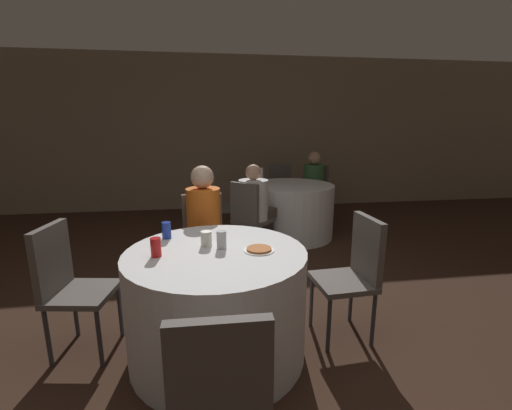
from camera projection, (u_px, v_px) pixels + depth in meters
The scene contains 21 objects.
ground_plane at pixel (229, 353), 2.41m from camera, with size 16.00×16.00×0.00m, color #382319.
wall_back at pixel (212, 134), 6.35m from camera, with size 16.00×0.06×2.80m.
table_near at pixel (217, 303), 2.35m from camera, with size 1.21×1.21×0.75m.
table_far at pixel (291, 210), 4.88m from camera, with size 1.20×1.20×0.75m.
chair_near_north at pixel (204, 234), 3.28m from camera, with size 0.43×0.44×0.93m.
chair_near_west at pixel (67, 278), 2.32m from camera, with size 0.46×0.46×0.93m.
chair_near_east at pixel (355, 267), 2.51m from camera, with size 0.43×0.42×0.93m.
chair_near_south at pixel (220, 394), 1.33m from camera, with size 0.41×0.41×0.93m.
chair_far_northeast at pixel (315, 187), 5.70m from camera, with size 0.56×0.56×0.93m.
chair_far_west at pixel (219, 200), 4.72m from camera, with size 0.41×0.41×0.93m.
chair_far_north at pixel (280, 186), 5.83m from camera, with size 0.43×0.43×0.93m.
chair_far_southwest at pixel (249, 213), 4.03m from camera, with size 0.57×0.57×0.93m.
person_green_jacket at pixel (312, 187), 5.56m from camera, with size 0.46×0.48×1.15m.
person_white_shirt at pixel (257, 209), 4.16m from camera, with size 0.48×0.49×1.12m.
person_orange_shirt at pixel (205, 233), 3.11m from camera, with size 0.33×0.49×1.22m.
pizza_plate_near at pixel (259, 249), 2.27m from camera, with size 0.21×0.21×0.02m.
soda_can_red at pixel (156, 247), 2.16m from camera, with size 0.07×0.07×0.12m.
soda_can_silver at pixel (222, 240), 2.31m from camera, with size 0.07×0.07×0.12m.
soda_can_blue at pixel (167, 230), 2.51m from camera, with size 0.07×0.07×0.12m.
cup_near at pixel (206, 238), 2.36m from camera, with size 0.08×0.08×0.10m.
bottle_far at pixel (260, 176), 4.73m from camera, with size 0.09×0.09×0.24m.
Camera 1 is at (-0.12, -2.11, 1.57)m, focal length 24.00 mm.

